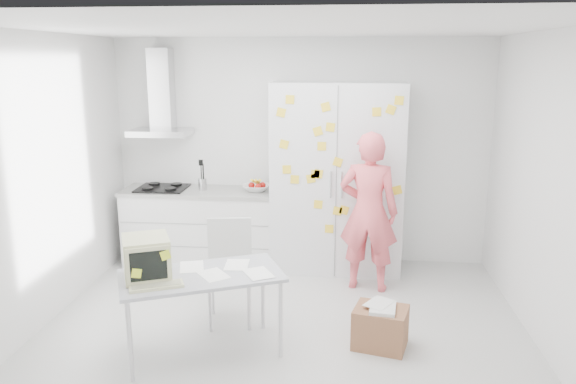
# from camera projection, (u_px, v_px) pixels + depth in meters

# --- Properties ---
(floor) EXTENTS (4.50, 4.00, 0.02)m
(floor) POSITION_uv_depth(u_px,v_px,m) (283.00, 332.00, 5.19)
(floor) COLOR silver
(floor) RESTS_ON ground
(walls) EXTENTS (4.52, 4.01, 2.70)m
(walls) POSITION_uv_depth(u_px,v_px,m) (290.00, 173.00, 5.57)
(walls) COLOR white
(walls) RESTS_ON ground
(ceiling) EXTENTS (4.50, 4.00, 0.02)m
(ceiling) POSITION_uv_depth(u_px,v_px,m) (282.00, 28.00, 4.56)
(ceiling) COLOR white
(ceiling) RESTS_ON walls
(counter_run) EXTENTS (1.84, 0.63, 1.28)m
(counter_run) POSITION_uv_depth(u_px,v_px,m) (200.00, 225.00, 6.84)
(counter_run) COLOR white
(counter_run) RESTS_ON ground
(range_hood) EXTENTS (0.70, 0.48, 1.01)m
(range_hood) POSITION_uv_depth(u_px,v_px,m) (161.00, 101.00, 6.67)
(range_hood) COLOR silver
(range_hood) RESTS_ON walls
(tall_cabinet) EXTENTS (1.50, 0.68, 2.20)m
(tall_cabinet) POSITION_uv_depth(u_px,v_px,m) (337.00, 178.00, 6.51)
(tall_cabinet) COLOR silver
(tall_cabinet) RESTS_ON ground
(person) EXTENTS (0.69, 0.52, 1.73)m
(person) POSITION_uv_depth(u_px,v_px,m) (369.00, 212.00, 5.98)
(person) COLOR #FD626C
(person) RESTS_ON ground
(desk) EXTENTS (1.48, 1.14, 1.05)m
(desk) POSITION_uv_depth(u_px,v_px,m) (167.00, 266.00, 4.59)
(desk) COLOR #B0B3BC
(desk) RESTS_ON ground
(chair) EXTENTS (0.50, 0.50, 0.98)m
(chair) POSITION_uv_depth(u_px,v_px,m) (230.00, 264.00, 5.32)
(chair) COLOR silver
(chair) RESTS_ON ground
(cardboard_box) EXTENTS (0.52, 0.46, 0.39)m
(cardboard_box) POSITION_uv_depth(u_px,v_px,m) (380.00, 327.00, 4.88)
(cardboard_box) COLOR #905E3E
(cardboard_box) RESTS_ON ground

